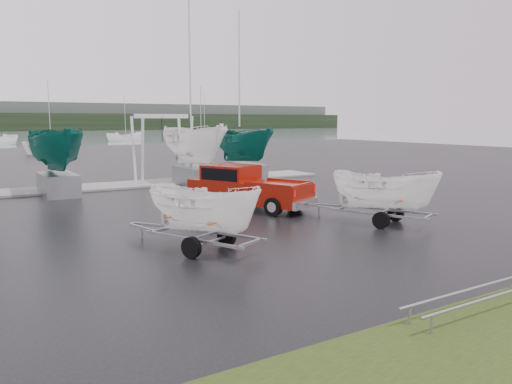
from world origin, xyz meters
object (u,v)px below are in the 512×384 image
Objects in this scene: trailer_parked at (203,168)px; boat_hoist at (162,139)px; trailer_hitched at (386,157)px; pickup_truck at (244,186)px.

trailer_parked reaches higher than boat_hoist.
trailer_hitched is 15.71m from boat_hoist.
pickup_truck is 10.00m from boat_hoist.
boat_hoist is (0.13, 9.85, 1.71)m from pickup_truck.
boat_hoist is at bearing 64.36° from pickup_truck.
trailer_hitched reaches higher than boat_hoist.
trailer_hitched is at bearing -80.85° from boat_hoist.
trailer_parked is at bearing -106.93° from boat_hoist.
pickup_truck is 6.42m from trailer_hitched.
pickup_truck is 1.27× the size of trailer_hitched.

